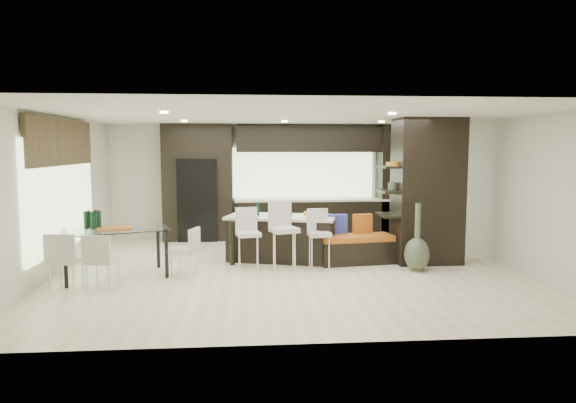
{
  "coord_description": "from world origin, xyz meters",
  "views": [
    {
      "loc": [
        -0.77,
        -8.92,
        2.15
      ],
      "look_at": [
        0.0,
        0.6,
        1.15
      ],
      "focal_mm": 32.0,
      "sensor_mm": 36.0,
      "label": 1
    }
  ],
  "objects": [
    {
      "name": "dining_table",
      "position": [
        -2.96,
        -0.32,
        0.41
      ],
      "size": [
        1.92,
        1.46,
        0.82
      ],
      "primitive_type": "cube",
      "rotation": [
        0.0,
        0.0,
        0.34
      ],
      "color": "white",
      "rests_on": "ground"
    },
    {
      "name": "stone_accent",
      "position": [
        -3.93,
        0.2,
        2.25
      ],
      "size": [
        0.08,
        3.0,
        0.8
      ],
      "primitive_type": "cube",
      "color": "brown",
      "rests_on": "left_wall"
    },
    {
      "name": "window_back",
      "position": [
        0.6,
        3.46,
        1.55
      ],
      "size": [
        3.4,
        0.04,
        1.2
      ],
      "primitive_type": "cube",
      "color": "#B2D199",
      "rests_on": "back_wall"
    },
    {
      "name": "chair_end",
      "position": [
        -1.83,
        -0.32,
        0.38
      ],
      "size": [
        0.51,
        0.51,
        0.75
      ],
      "primitive_type": "cube",
      "rotation": [
        0.0,
        0.0,
        1.26
      ],
      "color": "beige",
      "rests_on": "ground"
    },
    {
      "name": "ceiling_spots",
      "position": [
        0.0,
        0.25,
        2.68
      ],
      "size": [
        4.0,
        3.0,
        0.02
      ],
      "primitive_type": "cube",
      "color": "white",
      "rests_on": "ceiling"
    },
    {
      "name": "floor_vase",
      "position": [
        2.19,
        -0.32,
        0.6
      ],
      "size": [
        0.55,
        0.55,
        1.19
      ],
      "primitive_type": null,
      "rotation": [
        0.0,
        0.0,
        0.31
      ],
      "color": "#45513B",
      "rests_on": "ground"
    },
    {
      "name": "partition_column",
      "position": [
        2.6,
        0.4,
        1.35
      ],
      "size": [
        1.2,
        0.8,
        2.7
      ],
      "primitive_type": "cube",
      "color": "black",
      "rests_on": "ground"
    },
    {
      "name": "chair_far",
      "position": [
        -3.49,
        -1.1,
        0.41
      ],
      "size": [
        0.48,
        0.48,
        0.83
      ],
      "primitive_type": "cube",
      "rotation": [
        0.0,
        0.0,
        -0.08
      ],
      "color": "beige",
      "rests_on": "ground"
    },
    {
      "name": "stool_left",
      "position": [
        -0.75,
        0.01,
        0.44
      ],
      "size": [
        0.46,
        0.46,
        0.89
      ],
      "primitive_type": "cube",
      "rotation": [
        0.0,
        0.0,
        0.2
      ],
      "color": "beige",
      "rests_on": "ground"
    },
    {
      "name": "kitchen_island",
      "position": [
        -0.12,
        0.75,
        0.43
      ],
      "size": [
        2.22,
        1.4,
        0.86
      ],
      "primitive_type": "cube",
      "rotation": [
        0.0,
        0.0,
        -0.27
      ],
      "color": "black",
      "rests_on": "ground"
    },
    {
      "name": "back_wall",
      "position": [
        0.0,
        3.5,
        1.35
      ],
      "size": [
        8.0,
        0.02,
        2.7
      ],
      "primitive_type": "cube",
      "color": "beige",
      "rests_on": "ground"
    },
    {
      "name": "stool_right",
      "position": [
        0.51,
        0.02,
        0.43
      ],
      "size": [
        0.41,
        0.41,
        0.86
      ],
      "primitive_type": "cube",
      "rotation": [
        0.0,
        0.0,
        0.09
      ],
      "color": "beige",
      "rests_on": "ground"
    },
    {
      "name": "bench",
      "position": [
        1.26,
        0.38,
        0.27
      ],
      "size": [
        1.45,
        0.71,
        0.53
      ],
      "primitive_type": "cube",
      "rotation": [
        0.0,
        0.0,
        0.13
      ],
      "color": "black",
      "rests_on": "ground"
    },
    {
      "name": "ground",
      "position": [
        0.0,
        0.0,
        0.0
      ],
      "size": [
        8.0,
        8.0,
        0.0
      ],
      "primitive_type": "plane",
      "color": "beige",
      "rests_on": "ground"
    },
    {
      "name": "back_cabinetry",
      "position": [
        0.5,
        3.17,
        1.35
      ],
      "size": [
        6.8,
        0.68,
        2.7
      ],
      "primitive_type": "cube",
      "color": "black",
      "rests_on": "ground"
    },
    {
      "name": "chair_near",
      "position": [
        -2.96,
        -1.1,
        0.4
      ],
      "size": [
        0.5,
        0.5,
        0.8
      ],
      "primitive_type": "cube",
      "rotation": [
        0.0,
        0.0,
        -0.16
      ],
      "color": "beige",
      "rests_on": "ground"
    },
    {
      "name": "stool_mid",
      "position": [
        -0.12,
        -0.01,
        0.49
      ],
      "size": [
        0.55,
        0.55,
        0.98
      ],
      "primitive_type": "cube",
      "rotation": [
        0.0,
        0.0,
        0.34
      ],
      "color": "beige",
      "rests_on": "ground"
    },
    {
      "name": "window_left",
      "position": [
        -3.96,
        0.2,
        1.35
      ],
      "size": [
        0.04,
        3.2,
        1.9
      ],
      "primitive_type": "cube",
      "color": "#B2D199",
      "rests_on": "left_wall"
    },
    {
      "name": "ceiling",
      "position": [
        0.0,
        0.0,
        2.7
      ],
      "size": [
        8.0,
        7.0,
        0.02
      ],
      "primitive_type": "cube",
      "color": "white",
      "rests_on": "ground"
    },
    {
      "name": "right_wall",
      "position": [
        4.0,
        0.0,
        1.35
      ],
      "size": [
        0.02,
        7.0,
        2.7
      ],
      "primitive_type": "cube",
      "color": "beige",
      "rests_on": "ground"
    },
    {
      "name": "refrigerator",
      "position": [
        -1.9,
        3.12,
        0.95
      ],
      "size": [
        0.9,
        0.68,
        1.9
      ],
      "primitive_type": "cube",
      "color": "black",
      "rests_on": "ground"
    },
    {
      "name": "left_wall",
      "position": [
        -4.0,
        0.0,
        1.35
      ],
      "size": [
        0.02,
        7.0,
        2.7
      ],
      "primitive_type": "cube",
      "color": "beige",
      "rests_on": "ground"
    }
  ]
}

